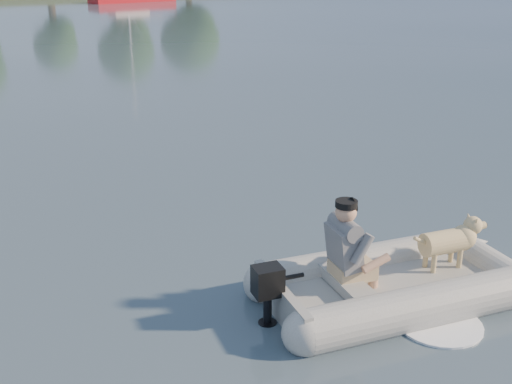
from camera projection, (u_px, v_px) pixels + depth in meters
water at (332, 306)px, 7.46m from camera, size 160.00×160.00×0.00m
dinghy at (401, 251)px, 7.48m from camera, size 5.16×3.96×1.40m
man at (346, 244)px, 7.23m from camera, size 0.82×0.74×1.09m
dog at (444, 246)px, 7.78m from camera, size 0.98×0.48×0.63m
outboard_motor at (268, 298)px, 7.02m from camera, size 0.46×0.36×0.79m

